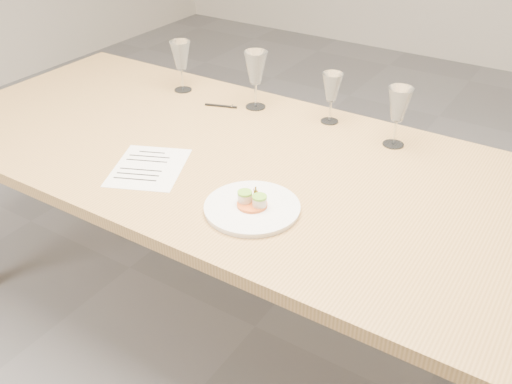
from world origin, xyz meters
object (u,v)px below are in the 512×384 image
Objects in this scene: wine_glass_3 at (399,106)px; recipe_sheet at (149,167)px; wine_glass_1 at (256,69)px; dinner_plate at (252,207)px; wine_glass_2 at (332,88)px; dining_table at (255,178)px; wine_glass_0 at (181,56)px; ballpoint_pen at (221,106)px.

recipe_sheet is at bearing -136.51° from wine_glass_3.
wine_glass_1 reaches higher than wine_glass_3.
wine_glass_2 is at bearing 96.83° from dinner_plate.
recipe_sheet reaches higher than dining_table.
wine_glass_0 is 1.00× the size of wine_glass_3.
dining_table is 0.69m from wine_glass_0.
ballpoint_pen is 0.67× the size of wine_glass_2.
wine_glass_0 is at bearing 140.78° from dinner_plate.
wine_glass_0 is (-0.23, 0.05, 0.14)m from ballpoint_pen.
wine_glass_2 reaches higher than ballpoint_pen.
ballpoint_pen is (-0.34, 0.28, 0.07)m from dining_table.
dining_table is 7.18× the size of recipe_sheet.
wine_glass_1 is 0.56m from wine_glass_3.
wine_glass_3 is at bearing -1.24° from wine_glass_1.
wine_glass_1 is at bearing 62.85° from recipe_sheet.
wine_glass_2 is (0.07, 0.39, 0.20)m from dining_table.
recipe_sheet is (-0.41, 0.03, -0.01)m from dinner_plate.
dining_table is 19.49× the size of ballpoint_pen.
wine_glass_3 is at bearing 19.60° from recipe_sheet.
ballpoint_pen is at bearing -148.68° from wine_glass_1.
wine_glass_3 is at bearing -14.23° from ballpoint_pen.
wine_glass_3 is at bearing 45.04° from dining_table.
ballpoint_pen reaches higher than recipe_sheet.
dining_table is 0.44m from ballpoint_pen.
wine_glass_1 is (0.03, 0.58, 0.15)m from recipe_sheet.
dining_table is 0.47m from wine_glass_1.
wine_glass_2 is (0.30, 0.04, -0.02)m from wine_glass_1.
wine_glass_0 is (-0.56, 0.33, 0.21)m from dining_table.
recipe_sheet is at bearing -100.00° from ballpoint_pen.
dinner_plate is 0.72m from ballpoint_pen.
wine_glass_0 is 0.64m from wine_glass_2.
dining_table is at bearing -134.96° from wine_glass_3.
dinner_plate is at bearing -66.58° from ballpoint_pen.
ballpoint_pen is at bearing -165.69° from wine_glass_2.
wine_glass_0 is at bearing 149.38° from dining_table.
wine_glass_1 is (0.34, 0.02, 0.01)m from wine_glass_0.
recipe_sheet is at bearing -61.01° from wine_glass_0.
wine_glass_1 is at bearing 12.26° from ballpoint_pen.
dinner_plate is 2.19× the size of ballpoint_pen.
dinner_plate is 0.65m from wine_glass_2.
wine_glass_3 is (0.56, -0.01, -0.01)m from wine_glass_1.
ballpoint_pen is 0.20m from wine_glass_1.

